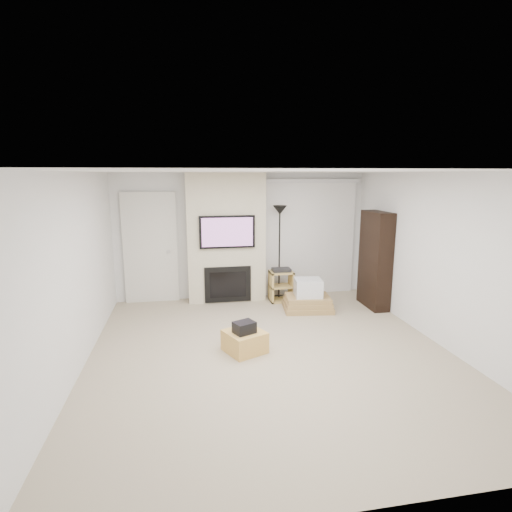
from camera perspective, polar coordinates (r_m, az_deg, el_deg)
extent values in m
cube|color=tan|center=(5.78, 2.17, -13.66)|extent=(5.00, 5.50, 0.00)
cube|color=white|center=(5.22, 2.38, 11.98)|extent=(5.00, 5.50, 0.00)
cube|color=white|center=(8.02, -1.96, 2.89)|extent=(5.00, 0.00, 2.50)
cube|color=white|center=(2.88, 14.47, -13.77)|extent=(5.00, 0.00, 2.50)
cube|color=white|center=(5.42, -24.54, -2.42)|extent=(0.00, 5.50, 2.50)
cube|color=white|center=(6.38, 24.78, -0.46)|extent=(0.00, 5.50, 2.50)
cube|color=silver|center=(6.10, 4.47, 11.88)|extent=(0.35, 0.18, 0.01)
cube|color=#DAA751|center=(5.76, -1.63, -12.10)|extent=(0.66, 0.66, 0.30)
cube|color=black|center=(5.62, -1.68, -10.16)|extent=(0.35, 0.32, 0.16)
cube|color=beige|center=(7.79, -4.30, 2.60)|extent=(1.50, 0.40, 2.50)
cube|color=black|center=(7.54, -4.14, 3.46)|extent=(1.05, 0.06, 0.62)
cube|color=#925895|center=(7.50, -4.11, 3.42)|extent=(0.96, 0.00, 0.54)
cube|color=black|center=(7.77, -4.04, -4.06)|extent=(0.90, 0.04, 0.70)
cube|color=black|center=(7.75, -4.02, -4.10)|extent=(0.70, 0.02, 0.50)
cube|color=silver|center=(7.96, -14.84, 1.13)|extent=(1.02, 0.08, 2.14)
cube|color=#B3AC9F|center=(7.98, -14.82, 0.82)|extent=(0.90, 0.05, 2.05)
cylinder|color=silver|center=(7.91, -12.38, 0.67)|extent=(0.07, 0.06, 0.07)
cube|color=silver|center=(8.19, 7.95, 10.56)|extent=(1.98, 0.10, 0.08)
cube|color=white|center=(8.31, 7.70, 2.36)|extent=(1.90, 0.03, 2.29)
cylinder|color=black|center=(8.12, 3.27, -5.96)|extent=(0.28, 0.28, 0.03)
cylinder|color=black|center=(7.90, 3.35, 0.11)|extent=(0.03, 0.03, 1.74)
cone|color=black|center=(7.78, 3.43, 6.57)|extent=(0.28, 0.28, 0.18)
cube|color=tan|center=(7.86, 2.16, -4.38)|extent=(0.04, 0.38, 0.60)
cube|color=tan|center=(7.96, 5.05, -4.23)|extent=(0.04, 0.38, 0.60)
cube|color=tan|center=(7.99, 3.59, -6.27)|extent=(0.45, 0.38, 0.03)
cube|color=tan|center=(7.91, 3.61, -4.31)|extent=(0.45, 0.38, 0.03)
cube|color=tan|center=(7.83, 3.64, -2.30)|extent=(0.45, 0.38, 0.03)
cube|color=black|center=(7.82, 3.64, -1.98)|extent=(0.35, 0.25, 0.06)
cube|color=#A6834E|center=(7.51, 7.37, -7.27)|extent=(0.95, 0.76, 0.10)
cube|color=#A6834E|center=(7.48, 7.39, -6.62)|extent=(0.90, 0.72, 0.09)
cube|color=#A6834E|center=(7.45, 7.41, -5.99)|extent=(0.85, 0.67, 0.09)
cube|color=silver|center=(7.39, 7.45, -4.50)|extent=(0.53, 0.48, 0.32)
cube|color=black|center=(7.75, 16.66, -0.53)|extent=(0.30, 0.80, 1.80)
cube|color=black|center=(7.85, 16.34, -3.75)|extent=(0.26, 0.72, 0.02)
cube|color=black|center=(7.74, 16.53, -0.54)|extent=(0.26, 0.72, 0.02)
cube|color=black|center=(7.67, 16.72, 2.75)|extent=(0.26, 0.72, 0.02)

